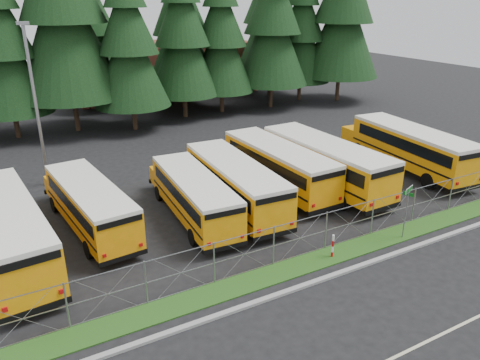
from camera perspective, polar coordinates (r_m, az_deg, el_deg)
name	(u,v)px	position (r m, az deg, el deg)	size (l,w,h in m)	color
ground	(327,235)	(24.74, 10.62, -6.66)	(120.00, 120.00, 0.00)	black
curb	(370,262)	(22.77, 15.61, -9.65)	(50.00, 0.25, 0.12)	gray
grass_verge	(350,250)	(23.63, 13.24, -8.25)	(50.00, 1.40, 0.06)	#1F4B15
road_lane_line	(463,324)	(20.32, 25.51, -15.57)	(50.00, 0.12, 0.01)	beige
chainlink_fence	(342,226)	(23.62, 12.32, -5.50)	(44.00, 0.10, 2.00)	gray
brick_building	(162,68)	(60.63, -9.49, 13.31)	(22.00, 10.00, 6.00)	brown
bus_0	(6,232)	(23.91, -26.58, -5.73)	(2.73, 11.57, 3.03)	orange
bus_1	(89,206)	(25.66, -17.92, -3.05)	(2.36, 10.02, 2.63)	orange
bus_3	(193,197)	(25.70, -5.80, -2.04)	(2.33, 9.88, 2.59)	orange
bus_4	(233,184)	(26.93, -0.92, -0.49)	(2.56, 10.83, 2.84)	orange
bus_5	(275,167)	(29.64, 4.30, 1.62)	(2.60, 11.01, 2.89)	orange
bus_6	(321,164)	(30.23, 9.83, 1.96)	(2.78, 11.77, 3.09)	orange
bus_east	(408,149)	(34.82, 19.75, 3.60)	(2.74, 11.59, 3.04)	orange
street_sign	(407,202)	(24.63, 19.73, -2.51)	(0.79, 0.52, 2.81)	gray
striped_bollard	(333,246)	(22.57, 11.23, -7.93)	(0.11, 0.11, 1.20)	#B20C0C
light_standard	(35,101)	(31.55, -23.68, 8.78)	(0.70, 0.35, 10.14)	gray
conifer_2	(3,49)	(43.81, -26.96, 14.07)	(6.75, 6.75, 14.92)	black
conifer_3	(62,10)	(43.95, -20.83, 18.76)	(9.34, 9.34, 20.65)	black
conifer_4	(129,45)	(43.05, -13.44, 15.70)	(6.77, 6.77, 14.98)	black
conifer_5	(182,38)	(46.99, -7.06, 16.82)	(6.96, 6.96, 15.39)	black
conifer_6	(221,39)	(48.93, -2.33, 16.82)	(6.71, 6.71, 14.83)	black
conifer_7	(272,25)	(51.17, 3.98, 18.30)	(7.75, 7.75, 17.14)	black
conifer_8	(302,34)	(55.23, 7.54, 17.23)	(6.71, 6.71, 14.83)	black
conifer_9	(343,14)	(55.59, 12.48, 19.16)	(8.64, 8.64, 19.10)	black
conifer_11	(87,26)	(52.83, -18.16, 17.40)	(7.71, 7.71, 17.05)	black
conifer_12	(181,27)	(51.26, -7.25, 18.03)	(7.62, 7.62, 16.85)	black
conifer_13	(271,15)	(57.79, 3.78, 19.42)	(8.41, 8.41, 18.60)	black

